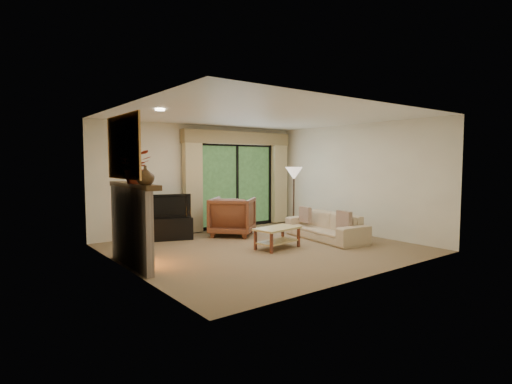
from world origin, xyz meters
TOP-DOWN VIEW (x-y plane):
  - floor at (0.00, 0.00)m, footprint 5.50×5.50m
  - ceiling at (0.00, 0.00)m, footprint 5.50×5.50m
  - wall_back at (0.00, 2.50)m, footprint 5.00×0.00m
  - wall_front at (0.00, -2.50)m, footprint 5.00×0.00m
  - wall_left at (-2.75, 0.00)m, footprint 0.00×5.00m
  - wall_right at (2.75, 0.00)m, footprint 0.00×5.00m
  - fireplace at (-2.63, 0.20)m, footprint 0.24×1.70m
  - mirror at (-2.71, 0.20)m, footprint 0.07×1.45m
  - sliding_door at (1.00, 2.45)m, footprint 2.26×0.10m
  - curtain_left at (-0.35, 2.34)m, footprint 0.45×0.18m
  - curtain_right at (2.35, 2.34)m, footprint 0.45×0.18m
  - cornice at (1.00, 2.36)m, footprint 3.20×0.24m
  - media_console at (-1.14, 1.95)m, footprint 1.07×0.74m
  - tv at (-1.14, 1.95)m, footprint 0.90×0.42m
  - armchair at (0.25, 1.53)m, footprint 1.37×1.37m
  - sofa at (1.61, -0.12)m, footprint 1.02×2.08m
  - pillow_near at (1.54, -0.70)m, footprint 0.15×0.40m
  - pillow_far at (1.54, 0.45)m, footprint 0.14×0.37m
  - coffee_table at (0.17, -0.18)m, footprint 1.00×0.65m
  - floor_lamp at (1.71, 1.03)m, footprint 0.47×0.47m
  - vase at (-2.61, -0.41)m, footprint 0.34×0.34m
  - branches at (-2.61, -0.03)m, footprint 0.59×0.56m

SIDE VIEW (x-z plane):
  - floor at x=0.00m, z-range 0.00..0.00m
  - coffee_table at x=0.17m, z-range 0.00..0.42m
  - media_console at x=-1.14m, z-range 0.00..0.49m
  - sofa at x=1.61m, z-range 0.00..0.58m
  - armchair at x=0.25m, z-range 0.00..0.89m
  - pillow_far at x=1.54m, z-range 0.31..0.68m
  - pillow_near at x=1.54m, z-range 0.31..0.69m
  - fireplace at x=-2.63m, z-range 0.00..1.37m
  - tv at x=-1.14m, z-range 0.49..1.01m
  - floor_lamp at x=1.71m, z-range 0.00..1.58m
  - sliding_door at x=1.00m, z-range 0.02..2.18m
  - curtain_left at x=-0.35m, z-range 0.02..2.38m
  - curtain_right at x=2.35m, z-range 0.02..2.38m
  - wall_back at x=0.00m, z-range -1.20..3.80m
  - wall_front at x=0.00m, z-range -1.20..3.80m
  - wall_left at x=-2.75m, z-range -1.20..3.80m
  - wall_right at x=2.75m, z-range -1.20..3.80m
  - vase at x=-2.61m, z-range 1.37..1.66m
  - branches at x=-2.61m, z-range 1.37..1.90m
  - mirror at x=-2.71m, z-range 1.44..2.46m
  - cornice at x=1.00m, z-range 2.16..2.48m
  - ceiling at x=0.00m, z-range 2.60..2.60m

